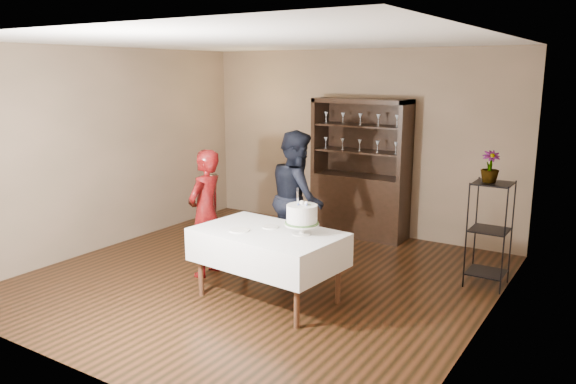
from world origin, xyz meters
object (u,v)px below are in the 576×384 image
object	(u,v)px
woman	(206,213)
man	(297,197)
china_hutch	(360,191)
cake_table	(268,247)
cake	(302,216)
plant_etagere	(489,230)
potted_plant	(490,167)

from	to	relation	value
woman	man	xyz separation A→B (m)	(0.67, 0.96, 0.09)
china_hutch	man	distance (m)	1.53
cake_table	woman	distance (m)	1.09
man	cake	world-z (taller)	man
cake_table	man	world-z (taller)	man
china_hutch	plant_etagere	world-z (taller)	china_hutch
woman	plant_etagere	bearing A→B (deg)	112.51
man	cake	xyz separation A→B (m)	(0.74, -1.12, 0.11)
china_hutch	woman	bearing A→B (deg)	-108.41
cake	potted_plant	xyz separation A→B (m)	(1.45, 1.57, 0.41)
plant_etagere	cake_table	distance (m)	2.50
man	potted_plant	world-z (taller)	man
china_hutch	woman	size ratio (longest dim) A/B	1.33
woman	cake	distance (m)	1.43
plant_etagere	woman	distance (m)	3.24
cake_table	potted_plant	world-z (taller)	potted_plant
woman	potted_plant	size ratio (longest dim) A/B	4.33
man	china_hutch	bearing A→B (deg)	-42.45
china_hutch	woman	world-z (taller)	china_hutch
woman	man	size ratio (longest dim) A/B	0.90
plant_etagere	man	bearing A→B (deg)	-168.25
woman	potted_plant	bearing A→B (deg)	112.75
potted_plant	cake_table	bearing A→B (deg)	-137.60
plant_etagere	potted_plant	distance (m)	0.71
potted_plant	woman	bearing A→B (deg)	-153.62
cake	potted_plant	size ratio (longest dim) A/B	1.39
plant_etagere	cake_table	bearing A→B (deg)	-138.16
man	potted_plant	bearing A→B (deg)	-114.83
cake_table	woman	size ratio (longest dim) A/B	1.06
plant_etagere	woman	world-z (taller)	woman
china_hutch	plant_etagere	size ratio (longest dim) A/B	1.67
cake_table	china_hutch	bearing A→B (deg)	94.64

